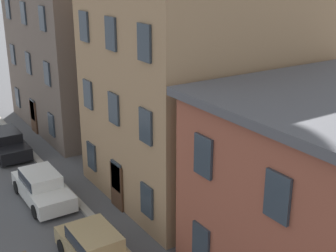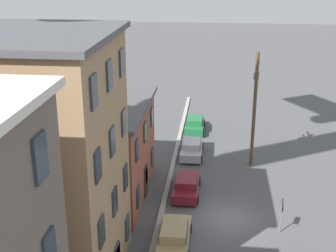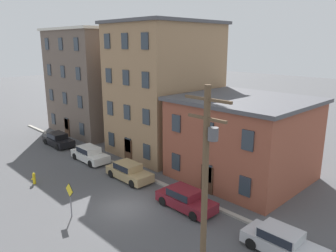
% 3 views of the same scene
% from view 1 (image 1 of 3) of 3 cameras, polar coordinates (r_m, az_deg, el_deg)
% --- Properties ---
extents(apartment_corner, '(11.35, 10.84, 13.00)m').
position_cam_1_polar(apartment_corner, '(33.38, -8.22, 11.54)').
color(apartment_corner, '#66564C').
rests_on(apartment_corner, ground_plane).
extents(apartment_midblock, '(8.84, 10.25, 13.32)m').
position_cam_1_polar(apartment_midblock, '(22.67, 4.51, 8.46)').
color(apartment_midblock, '#9E7A56').
rests_on(apartment_midblock, ground_plane).
extents(car_black, '(4.40, 1.92, 1.43)m').
position_cam_1_polar(car_black, '(29.68, -19.11, -1.84)').
color(car_black, black).
rests_on(car_black, ground_plane).
extents(car_white, '(4.40, 1.92, 1.43)m').
position_cam_1_polar(car_white, '(23.50, -15.10, -7.05)').
color(car_white, silver).
rests_on(car_white, ground_plane).
extents(car_tan, '(4.40, 1.92, 1.43)m').
position_cam_1_polar(car_tan, '(18.39, -8.72, -14.53)').
color(car_tan, tan).
rests_on(car_tan, ground_plane).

